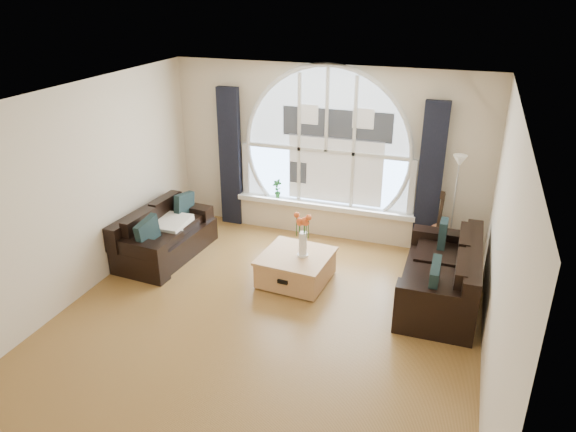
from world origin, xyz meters
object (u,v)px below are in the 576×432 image
object	(u,v)px
guitar	(439,222)
potted_plant	(277,188)
floor_lamp	(453,209)
coffee_chest	(296,267)
sofa_right	(441,273)
sofa_left	(165,231)
vase_flowers	(303,230)

from	to	relation	value
guitar	potted_plant	xyz separation A→B (m)	(-2.60, 0.11, 0.17)
floor_lamp	guitar	xyz separation A→B (m)	(-0.17, 0.06, -0.27)
coffee_chest	guitar	distance (m)	2.30
sofa_right	floor_lamp	size ratio (longest dim) A/B	1.14
sofa_left	guitar	size ratio (longest dim) A/B	1.53
vase_flowers	potted_plant	bearing A→B (deg)	120.90
sofa_left	coffee_chest	bearing A→B (deg)	1.92
sofa_left	coffee_chest	distance (m)	2.08
floor_lamp	sofa_right	bearing A→B (deg)	-91.63
sofa_left	sofa_right	size ratio (longest dim) A/B	0.89
sofa_left	sofa_right	xyz separation A→B (m)	(3.97, 0.05, 0.00)
guitar	potted_plant	bearing A→B (deg)	-169.24
coffee_chest	guitar	bearing A→B (deg)	43.95
vase_flowers	floor_lamp	distance (m)	2.30
floor_lamp	guitar	bearing A→B (deg)	159.18
sofa_left	potted_plant	world-z (taller)	potted_plant
guitar	sofa_left	bearing A→B (deg)	-147.19
sofa_right	guitar	xyz separation A→B (m)	(-0.13, 1.31, 0.13)
guitar	potted_plant	distance (m)	2.61
sofa_left	sofa_right	distance (m)	3.97
sofa_left	potted_plant	bearing A→B (deg)	54.37
coffee_chest	guitar	xyz separation A→B (m)	(1.76, 1.45, 0.31)
vase_flowers	floor_lamp	xyz separation A→B (m)	(1.83, 1.39, 0.01)
vase_flowers	guitar	bearing A→B (deg)	41.10
sofa_right	potted_plant	bearing A→B (deg)	152.28
guitar	potted_plant	world-z (taller)	guitar
coffee_chest	sofa_right	bearing A→B (deg)	8.58
guitar	potted_plant	size ratio (longest dim) A/B	3.47
sofa_left	floor_lamp	distance (m)	4.23
vase_flowers	floor_lamp	size ratio (longest dim) A/B	0.44
floor_lamp	guitar	distance (m)	0.33
potted_plant	guitar	bearing A→B (deg)	-2.49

